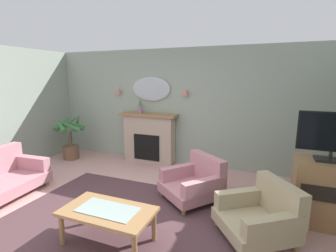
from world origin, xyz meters
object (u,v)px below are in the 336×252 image
Objects in this scene: mantel_vase_left at (140,106)px; armchair_in_corner at (195,181)px; tv_flatscreen at (333,135)px; potted_plant_corner_palm at (70,136)px; fireplace at (149,138)px; wall_mirror at (151,89)px; wall_sconce_right at (185,92)px; wall_sconce_left at (118,91)px; armchair_by_coffee_table at (261,214)px; tv_cabinet at (325,192)px; coffee_table at (108,214)px.

mantel_vase_left reaches higher than armchair_in_corner.
potted_plant_corner_palm is (-5.22, 0.90, -0.67)m from tv_flatscreen.
wall_mirror is (-0.00, 0.14, 1.14)m from fireplace.
wall_sconce_right reaches higher than armchair_in_corner.
armchair_by_coffee_table is at bearing -32.21° from wall_sconce_left.
armchair_in_corner is (2.37, -1.48, -1.35)m from wall_sconce_left.
wall_mirror is 1.07× the size of tv_cabinet.
armchair_by_coffee_table is (1.04, -0.66, 0.00)m from armchair_in_corner.
wall_mirror is 0.85m from wall_sconce_left.
wall_mirror is (0.20, 0.17, 0.38)m from mantel_vase_left.
tv_flatscreen reaches higher than armchair_by_coffee_table.
armchair_by_coffee_table is at bearing -51.52° from wall_sconce_right.
tv_flatscreen is (2.49, -1.52, -0.41)m from wall_sconce_right.
wall_mirror is at bearing 176.63° from wall_sconce_right.
wall_mirror is 0.87× the size of coffee_table.
tv_cabinet is at bearing -9.57° from potted_plant_corner_palm.
wall_sconce_right is 0.16× the size of tv_cabinet.
wall_mirror is 2.57m from armchair_in_corner.
armchair_by_coffee_table is (2.75, -2.02, -1.02)m from mantel_vase_left.
mantel_vase_left is 3.81m from tv_flatscreen.
mantel_vase_left is at bearing -171.94° from fireplace.
mantel_vase_left reaches higher than coffee_table.
mantel_vase_left is 3.57m from armchair_by_coffee_table.
potted_plant_corner_palm reaches higher than armchair_in_corner.
mantel_vase_left is 0.74m from wall_sconce_left.
armchair_in_corner is (1.72, -1.36, -1.02)m from mantel_vase_left.
coffee_table is at bearing -149.94° from tv_flatscreen.
wall_mirror is 2.29m from potted_plant_corner_palm.
tv_flatscreen is at bearing 30.06° from coffee_table.
tv_cabinet is (4.19, -1.50, -1.21)m from wall_sconce_left.
armchair_by_coffee_table is 1.26× the size of tv_cabinet.
wall_mirror reaches higher than potted_plant_corner_palm.
potted_plant_corner_palm is at bearing -160.36° from wall_mirror.
tv_flatscreen reaches higher than tv_cabinet.
fireplace is at bearing 141.21° from armchair_by_coffee_table.
wall_mirror reaches higher than coffee_table.
armchair_by_coffee_table is at bearing -32.41° from armchair_in_corner.
coffee_table is at bearing -40.57° from potted_plant_corner_palm.
potted_plant_corner_palm is (-3.39, 0.87, 0.27)m from armchair_in_corner.
potted_plant_corner_palm is at bearing 165.69° from armchair_in_corner.
wall_sconce_right is at bearing 128.48° from armchair_by_coffee_table.
wall_sconce_left is 4.48m from tv_flatscreen.
armchair_in_corner is at bearing -42.59° from fireplace.
tv_cabinet is (3.34, -1.55, -1.26)m from wall_mirror.
fireplace is at bearing 106.61° from coffee_table.
armchair_by_coffee_table is 1.38m from tv_flatscreen.
mantel_vase_left reaches higher than fireplace.
wall_sconce_right is 2.95m from tv_flatscreen.
potted_plant_corner_palm is (-4.43, 1.52, 0.27)m from armchair_by_coffee_table.
armchair_by_coffee_table is at bearing 25.61° from coffee_table.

